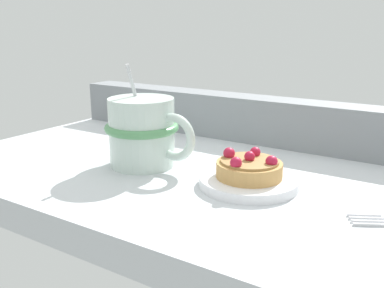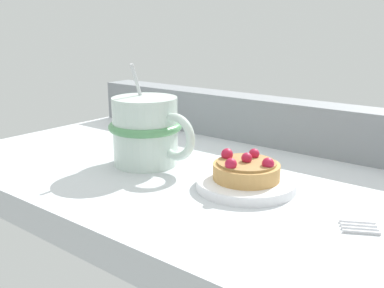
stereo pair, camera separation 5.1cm
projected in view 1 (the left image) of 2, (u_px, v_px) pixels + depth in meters
The scene contains 5 objects.
ground_plane at pixel (221, 187), 58.80cm from camera, with size 81.20×42.45×3.88cm, color silver.
window_rail_back at pixel (276, 121), 72.11cm from camera, with size 79.58×5.83×7.49cm, color gray.
dessert_plate at pixel (249, 182), 53.72cm from camera, with size 12.26×12.26×1.18cm.
raspberry_tart at pixel (249, 168), 53.23cm from camera, with size 8.11×8.11×3.35cm.
coffee_mug at pixel (143, 132), 60.57cm from camera, with size 13.92×10.33×14.17cm.
Camera 1 is at (26.55, -48.46, 19.35)cm, focal length 40.76 mm.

